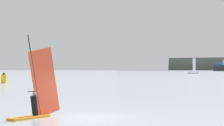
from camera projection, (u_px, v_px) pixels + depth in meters
ground_plane at (90, 117)px, 19.90m from camera, size 4000.00×4000.00×0.00m
windsurfer at (38, 97)px, 19.87m from camera, size 1.85×3.11×4.36m
channel_buoy at (4, 78)px, 68.61m from camera, size 1.04×1.04×2.05m
small_sailboat at (193, 72)px, 209.42m from camera, size 6.02×6.61×9.80m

